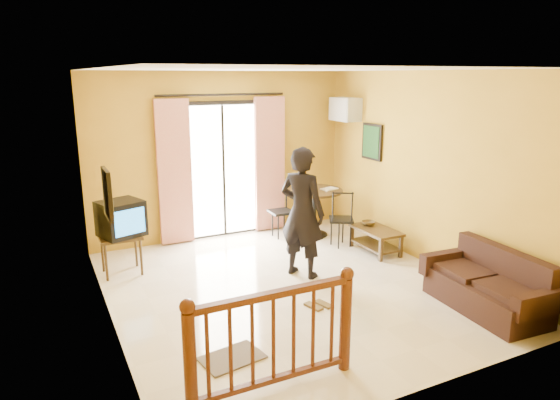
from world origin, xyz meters
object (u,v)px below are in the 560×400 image
standing_person (302,213)px  dining_table (314,199)px  television (121,218)px  sofa (489,287)px  coffee_table (376,236)px

standing_person → dining_table: bearing=-66.8°
television → sofa: bearing=-58.5°
coffee_table → sofa: size_ratio=0.55×
television → sofa: television is taller
standing_person → coffee_table: bearing=-110.0°
dining_table → coffee_table: size_ratio=1.15×
television → coffee_table: television is taller
coffee_table → standing_person: standing_person is taller
television → coffee_table: bearing=-32.0°
dining_table → standing_person: standing_person is taller
coffee_table → standing_person: 1.67m
dining_table → standing_person: bearing=-125.6°
television → standing_person: (2.21, -1.17, 0.10)m
coffee_table → standing_person: (-1.50, -0.30, 0.65)m
dining_table → standing_person: size_ratio=0.54×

